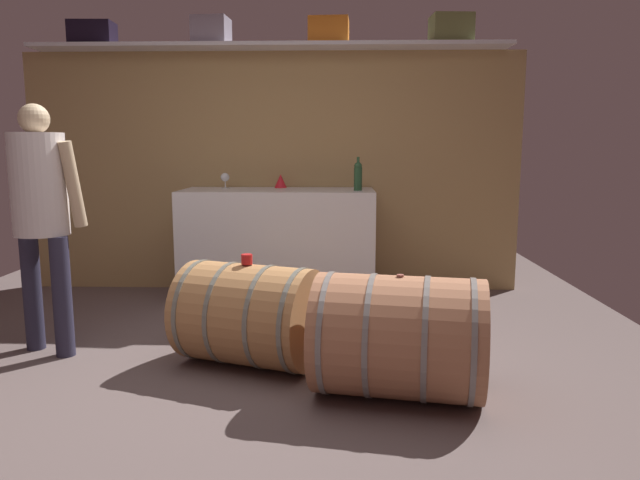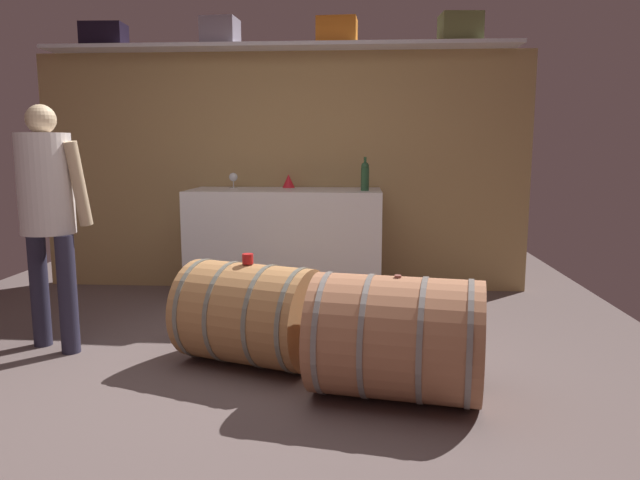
# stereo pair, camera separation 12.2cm
# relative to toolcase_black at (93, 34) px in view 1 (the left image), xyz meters

# --- Properties ---
(ground_plane) EXTENTS (5.64, 8.19, 0.02)m
(ground_plane) POSITION_rel_toolcase_black_xyz_m (1.54, -1.72, -2.28)
(ground_plane) COLOR #5E4F4D
(back_wall_panel) EXTENTS (4.44, 0.10, 2.13)m
(back_wall_panel) POSITION_rel_toolcase_black_xyz_m (1.54, 0.15, -1.20)
(back_wall_panel) COLOR tan
(back_wall_panel) RESTS_ON ground
(high_shelf_board) EXTENTS (4.08, 0.40, 0.03)m
(high_shelf_board) POSITION_rel_toolcase_black_xyz_m (1.54, 0.00, -0.12)
(high_shelf_board) COLOR silver
(high_shelf_board) RESTS_ON back_wall_panel
(toolcase_black) EXTENTS (0.37, 0.26, 0.20)m
(toolcase_black) POSITION_rel_toolcase_black_xyz_m (0.00, 0.00, 0.00)
(toolcase_black) COLOR black
(toolcase_black) RESTS_ON high_shelf_board
(toolcase_grey) EXTENTS (0.31, 0.29, 0.23)m
(toolcase_grey) POSITION_rel_toolcase_black_xyz_m (1.03, 0.00, 0.01)
(toolcase_grey) COLOR gray
(toolcase_grey) RESTS_ON high_shelf_board
(toolcase_orange) EXTENTS (0.35, 0.29, 0.22)m
(toolcase_orange) POSITION_rel_toolcase_black_xyz_m (2.04, 0.00, 0.01)
(toolcase_orange) COLOR orange
(toolcase_orange) RESTS_ON high_shelf_board
(toolcase_olive) EXTENTS (0.35, 0.30, 0.23)m
(toolcase_olive) POSITION_rel_toolcase_black_xyz_m (3.08, 0.00, 0.02)
(toolcase_olive) COLOR olive
(toolcase_olive) RESTS_ON high_shelf_board
(work_cabinet) EXTENTS (1.63, 0.67, 0.94)m
(work_cabinet) POSITION_rel_toolcase_black_xyz_m (1.61, -0.24, -1.79)
(work_cabinet) COLOR silver
(work_cabinet) RESTS_ON ground
(wine_bottle_green) EXTENTS (0.07, 0.07, 0.28)m
(wine_bottle_green) POSITION_rel_toolcase_black_xyz_m (2.29, -0.34, -1.20)
(wine_bottle_green) COLOR #274F30
(wine_bottle_green) RESTS_ON work_cabinet
(wine_glass) EXTENTS (0.08, 0.08, 0.13)m
(wine_glass) POSITION_rel_toolcase_black_xyz_m (1.14, -0.09, -1.23)
(wine_glass) COLOR white
(wine_glass) RESTS_ON work_cabinet
(red_funnel) EXTENTS (0.11, 0.11, 0.12)m
(red_funnel) POSITION_rel_toolcase_black_xyz_m (1.62, -0.02, -1.26)
(red_funnel) COLOR red
(red_funnel) RESTS_ON work_cabinet
(wine_barrel_near) EXTENTS (0.95, 0.83, 0.62)m
(wine_barrel_near) POSITION_rel_toolcase_black_xyz_m (1.60, -1.83, -1.96)
(wine_barrel_near) COLOR #AD7949
(wine_barrel_near) RESTS_ON ground
(wine_barrel_far) EXTENTS (0.96, 0.78, 0.65)m
(wine_barrel_far) POSITION_rel_toolcase_black_xyz_m (2.45, -2.27, -1.94)
(wine_barrel_far) COLOR #A36A4A
(wine_barrel_far) RESTS_ON ground
(tasting_cup) EXTENTS (0.07, 0.07, 0.06)m
(tasting_cup) POSITION_rel_toolcase_black_xyz_m (1.59, -1.83, -1.62)
(tasting_cup) COLOR red
(tasting_cup) RESTS_ON wine_barrel_near
(winemaker_pouring) EXTENTS (0.50, 0.46, 1.56)m
(winemaker_pouring) POSITION_rel_toolcase_black_xyz_m (0.29, -1.66, -1.31)
(winemaker_pouring) COLOR #2A283C
(winemaker_pouring) RESTS_ON ground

